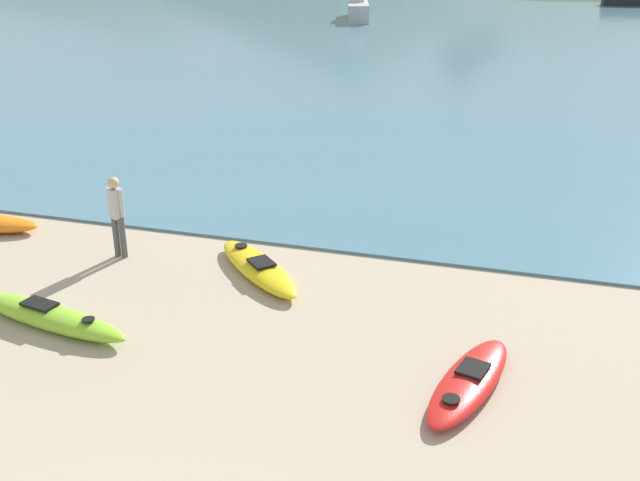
{
  "coord_description": "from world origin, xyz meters",
  "views": [
    {
      "loc": [
        3.53,
        -3.13,
        6.47
      ],
      "look_at": [
        -0.35,
        10.15,
        0.5
      ],
      "focal_mm": 42.0,
      "sensor_mm": 36.0,
      "label": 1
    }
  ],
  "objects_px": {
    "kayak_on_sand_4": "(48,316)",
    "moored_boat_1": "(358,9)",
    "kayak_on_sand_0": "(469,381)",
    "kayak_on_sand_2": "(259,268)",
    "person_near_waterline": "(117,212)"
  },
  "relations": [
    {
      "from": "kayak_on_sand_0",
      "to": "kayak_on_sand_2",
      "type": "bearing_deg",
      "value": 147.8
    },
    {
      "from": "person_near_waterline",
      "to": "moored_boat_1",
      "type": "xyz_separation_m",
      "value": [
        -4.59,
        39.66,
        -0.24
      ]
    },
    {
      "from": "kayak_on_sand_2",
      "to": "kayak_on_sand_4",
      "type": "bearing_deg",
      "value": -133.82
    },
    {
      "from": "kayak_on_sand_0",
      "to": "kayak_on_sand_2",
      "type": "distance_m",
      "value": 5.19
    },
    {
      "from": "kayak_on_sand_0",
      "to": "kayak_on_sand_2",
      "type": "relative_size",
      "value": 1.05
    },
    {
      "from": "kayak_on_sand_0",
      "to": "kayak_on_sand_4",
      "type": "relative_size",
      "value": 0.8
    },
    {
      "from": "person_near_waterline",
      "to": "moored_boat_1",
      "type": "bearing_deg",
      "value": 96.6
    },
    {
      "from": "kayak_on_sand_2",
      "to": "moored_boat_1",
      "type": "xyz_separation_m",
      "value": [
        -7.64,
        39.67,
        0.59
      ]
    },
    {
      "from": "kayak_on_sand_4",
      "to": "moored_boat_1",
      "type": "xyz_separation_m",
      "value": [
        -4.87,
        42.56,
        0.57
      ]
    },
    {
      "from": "kayak_on_sand_0",
      "to": "moored_boat_1",
      "type": "distance_m",
      "value": 44.11
    },
    {
      "from": "moored_boat_1",
      "to": "kayak_on_sand_2",
      "type": "bearing_deg",
      "value": -79.1
    },
    {
      "from": "kayak_on_sand_4",
      "to": "moored_boat_1",
      "type": "relative_size",
      "value": 0.61
    },
    {
      "from": "kayak_on_sand_0",
      "to": "kayak_on_sand_4",
      "type": "height_order",
      "value": "kayak_on_sand_4"
    },
    {
      "from": "kayak_on_sand_0",
      "to": "kayak_on_sand_4",
      "type": "xyz_separation_m",
      "value": [
        -7.16,
        -0.12,
        0.05
      ]
    },
    {
      "from": "kayak_on_sand_0",
      "to": "person_near_waterline",
      "type": "xyz_separation_m",
      "value": [
        -7.44,
        2.78,
        0.86
      ]
    }
  ]
}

